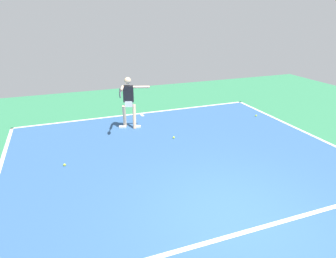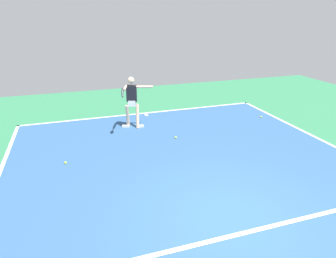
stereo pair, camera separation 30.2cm
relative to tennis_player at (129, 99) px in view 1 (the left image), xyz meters
The scene contains 9 objects.
ground_plane 5.59m from the tennis_player, 98.15° to the left, with size 22.65×22.65×0.00m, color #2D754C.
court_surface 5.59m from the tennis_player, 98.15° to the left, with size 9.34×13.83×0.00m, color #2D5484.
court_line_baseline_near 1.92m from the tennis_player, 118.73° to the right, with size 9.34×0.10×0.01m, color white.
court_line_service 6.03m from the tennis_player, 97.54° to the left, with size 7.01×0.10×0.01m, color white.
court_line_centre_mark 1.77m from the tennis_player, 122.54° to the right, with size 0.10×0.30×0.01m, color white.
tennis_player is the anchor object (origin of this frame).
tennis_ball_near_service_line 2.02m from the tennis_player, 128.17° to the left, with size 0.07×0.07×0.07m, color #CCE033.
tennis_ball_near_player 4.98m from the tennis_player, behind, with size 0.07×0.07×0.07m, color #CCE033.
tennis_ball_centre_court 3.23m from the tennis_player, 42.59° to the left, with size 0.07×0.07×0.07m, color #CCE033.
Camera 1 is at (2.94, 4.06, 3.74)m, focal length 31.92 mm.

